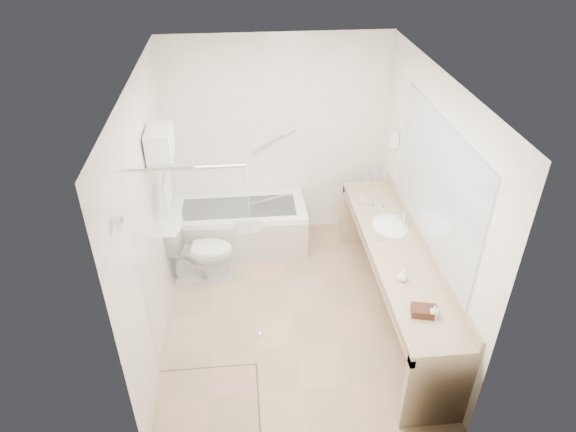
{
  "coord_description": "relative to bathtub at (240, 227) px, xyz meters",
  "views": [
    {
      "loc": [
        -0.42,
        -4.03,
        3.8
      ],
      "look_at": [
        0.0,
        0.3,
        1.0
      ],
      "focal_mm": 32.0,
      "sensor_mm": 36.0,
      "label": 1
    }
  ],
  "objects": [
    {
      "name": "mirror",
      "position": [
        1.79,
        -1.39,
        1.27
      ],
      "size": [
        0.02,
        2.0,
        1.2
      ],
      "primitive_type": "cube",
      "color": "#B4B9C1",
      "rests_on": "wall_right"
    },
    {
      "name": "toilet",
      "position": [
        -0.45,
        -0.58,
        0.09
      ],
      "size": [
        0.78,
        0.48,
        0.73
      ],
      "primitive_type": "imported",
      "rotation": [
        0.0,
        0.0,
        1.48
      ],
      "color": "white",
      "rests_on": "floor"
    },
    {
      "name": "wall_back",
      "position": [
        0.5,
        0.36,
        0.97
      ],
      "size": [
        2.6,
        0.1,
        2.5
      ],
      "primitive_type": "cube",
      "color": "white",
      "rests_on": "ground"
    },
    {
      "name": "bathtub",
      "position": [
        0.0,
        0.0,
        0.0
      ],
      "size": [
        1.6,
        0.73,
        0.59
      ],
      "color": "white",
      "rests_on": "floor"
    },
    {
      "name": "ceiling",
      "position": [
        0.5,
        -1.24,
        2.22
      ],
      "size": [
        2.6,
        3.2,
        0.1
      ],
      "primitive_type": "cube",
      "color": "white",
      "rests_on": "wall_back"
    },
    {
      "name": "grab_bar_short",
      "position": [
        -0.45,
        0.32,
        0.67
      ],
      "size": [
        0.4,
        0.03,
        0.03
      ],
      "primitive_type": "cylinder",
      "rotation": [
        0.0,
        1.57,
        0.0
      ],
      "color": "silver",
      "rests_on": "wall_back"
    },
    {
      "name": "water_bottle_right",
      "position": [
        1.51,
        -0.14,
        0.65
      ],
      "size": [
        0.05,
        0.05,
        0.17
      ],
      "rotation": [
        0.0,
        0.0,
        0.26
      ],
      "color": "silver",
      "rests_on": "vanity_counter"
    },
    {
      "name": "water_bottle_left",
      "position": [
        1.49,
        -0.88,
        0.66
      ],
      "size": [
        0.06,
        0.06,
        0.18
      ],
      "rotation": [
        0.0,
        0.0,
        -0.13
      ],
      "color": "silver",
      "rests_on": "vanity_counter"
    },
    {
      "name": "drinking_glass_near",
      "position": [
        1.36,
        -0.57,
        0.62
      ],
      "size": [
        0.08,
        0.08,
        0.09
      ],
      "primitive_type": "cylinder",
      "rotation": [
        0.0,
        0.0,
        0.14
      ],
      "color": "silver",
      "rests_on": "vanity_counter"
    },
    {
      "name": "faucet",
      "position": [
        1.7,
        -0.99,
        0.65
      ],
      "size": [
        0.03,
        0.03,
        0.14
      ],
      "primitive_type": "cylinder",
      "color": "silver",
      "rests_on": "vanity_counter"
    },
    {
      "name": "sink",
      "position": [
        1.55,
        -0.99,
        0.54
      ],
      "size": [
        0.4,
        0.52,
        0.14
      ],
      "primitive_type": "ellipsoid",
      "color": "white",
      "rests_on": "vanity_counter"
    },
    {
      "name": "wall_right",
      "position": [
        1.8,
        -1.24,
        0.97
      ],
      "size": [
        0.1,
        3.2,
        2.5
      ],
      "primitive_type": "cube",
      "color": "white",
      "rests_on": "ground"
    },
    {
      "name": "vanity_counter",
      "position": [
        1.52,
        -1.39,
        0.36
      ],
      "size": [
        0.55,
        2.7,
        0.95
      ],
      "color": "tan",
      "rests_on": "floor"
    },
    {
      "name": "amenity_basket",
      "position": [
        1.48,
        -2.3,
        0.61
      ],
      "size": [
        0.23,
        0.18,
        0.07
      ],
      "primitive_type": "cube",
      "rotation": [
        0.0,
        0.0,
        -0.24
      ],
      "color": "#462619",
      "rests_on": "vanity_counter"
    },
    {
      "name": "hairdryer_unit",
      "position": [
        1.75,
        -0.19,
        1.17
      ],
      "size": [
        0.08,
        0.1,
        0.18
      ],
      "primitive_type": "cube",
      "color": "white",
      "rests_on": "wall_right"
    },
    {
      "name": "soap_bottle_b",
      "position": [
        1.43,
        -1.86,
        0.62
      ],
      "size": [
        0.12,
        0.14,
        0.09
      ],
      "primitive_type": "imported",
      "rotation": [
        0.0,
        0.0,
        -0.33
      ],
      "color": "white",
      "rests_on": "vanity_counter"
    },
    {
      "name": "soap_bottle_a",
      "position": [
        1.54,
        -2.35,
        0.6
      ],
      "size": [
        0.09,
        0.14,
        0.06
      ],
      "primitive_type": "imported",
      "rotation": [
        0.0,
        0.0,
        -0.29
      ],
      "color": "white",
      "rests_on": "vanity_counter"
    },
    {
      "name": "drinking_glass_far",
      "position": [
        1.39,
        -1.22,
        0.63
      ],
      "size": [
        0.09,
        0.09,
        0.1
      ],
      "primitive_type": "cylinder",
      "rotation": [
        0.0,
        0.0,
        0.13
      ],
      "color": "silver",
      "rests_on": "vanity_counter"
    },
    {
      "name": "wall_left",
      "position": [
        -0.8,
        -1.24,
        0.97
      ],
      "size": [
        0.1,
        3.2,
        2.5
      ],
      "primitive_type": "cube",
      "color": "white",
      "rests_on": "ground"
    },
    {
      "name": "shower_enclosure",
      "position": [
        -0.13,
        -2.16,
        0.79
      ],
      "size": [
        0.96,
        0.91,
        2.11
      ],
      "color": "silver",
      "rests_on": "floor"
    },
    {
      "name": "water_bottle_mid",
      "position": [
        1.4,
        -0.84,
        0.66
      ],
      "size": [
        0.05,
        0.05,
        0.18
      ],
      "rotation": [
        0.0,
        0.0,
        -0.39
      ],
      "color": "silver",
      "rests_on": "vanity_counter"
    },
    {
      "name": "grab_bar_long",
      "position": [
        0.45,
        0.32,
        0.97
      ],
      "size": [
        0.53,
        0.03,
        0.33
      ],
      "primitive_type": "cylinder",
      "rotation": [
        0.0,
        1.05,
        0.0
      ],
      "color": "silver",
      "rests_on": "wall_back"
    },
    {
      "name": "wall_front",
      "position": [
        0.5,
        -2.84,
        0.97
      ],
      "size": [
        2.6,
        0.1,
        2.5
      ],
      "primitive_type": "cube",
      "color": "white",
      "rests_on": "ground"
    },
    {
      "name": "floor",
      "position": [
        0.5,
        -1.24,
        -0.28
      ],
      "size": [
        3.2,
        3.2,
        0.0
      ],
      "primitive_type": "plane",
      "color": "tan",
      "rests_on": "ground"
    },
    {
      "name": "towel_shelf",
      "position": [
        -0.67,
        -0.89,
        1.48
      ],
      "size": [
        0.24,
        0.55,
        0.81
      ],
      "color": "silver",
      "rests_on": "wall_left"
    }
  ]
}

